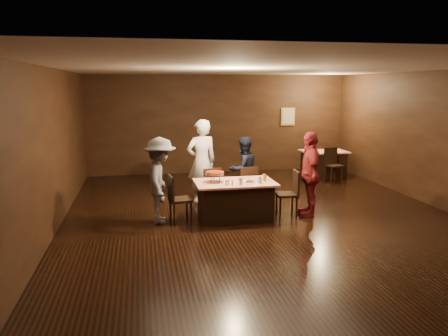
% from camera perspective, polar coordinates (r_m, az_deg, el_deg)
% --- Properties ---
extents(room, '(10.00, 10.04, 3.02)m').
position_cam_1_polar(room, '(8.63, 5.39, 7.13)').
color(room, black).
rests_on(room, ground).
extents(main_table, '(1.60, 1.00, 0.77)m').
position_cam_1_polar(main_table, '(8.86, 1.42, -4.23)').
color(main_table, red).
rests_on(main_table, ground).
extents(back_table, '(1.30, 0.90, 0.77)m').
position_cam_1_polar(back_table, '(13.30, 12.86, 0.56)').
color(back_table, red).
rests_on(back_table, ground).
extents(chair_far_left, '(0.51, 0.51, 0.95)m').
position_cam_1_polar(chair_far_left, '(9.48, -1.91, -2.67)').
color(chair_far_left, black).
rests_on(chair_far_left, ground).
extents(chair_far_right, '(0.50, 0.50, 0.95)m').
position_cam_1_polar(chair_far_right, '(9.64, 2.80, -2.46)').
color(chair_far_right, black).
rests_on(chair_far_right, ground).
extents(chair_end_left, '(0.48, 0.48, 0.95)m').
position_cam_1_polar(chair_end_left, '(8.68, -5.71, -3.99)').
color(chair_end_left, black).
rests_on(chair_end_left, ground).
extents(chair_end_right, '(0.45, 0.45, 0.95)m').
position_cam_1_polar(chair_end_right, '(9.13, 8.19, -3.30)').
color(chair_end_right, black).
rests_on(chair_end_right, ground).
extents(chair_back_near, '(0.47, 0.47, 0.95)m').
position_cam_1_polar(chair_back_near, '(12.66, 14.15, 0.41)').
color(chair_back_near, black).
rests_on(chair_back_near, ground).
extents(chair_back_far, '(0.49, 0.49, 0.95)m').
position_cam_1_polar(chair_back_far, '(13.83, 11.89, 1.36)').
color(chair_back_far, black).
rests_on(chair_back_far, ground).
extents(diner_white_jacket, '(0.80, 0.62, 1.93)m').
position_cam_1_polar(diner_white_jacket, '(9.92, -2.95, 0.81)').
color(diner_white_jacket, white).
rests_on(diner_white_jacket, ground).
extents(diner_navy_hoodie, '(0.90, 0.81, 1.53)m').
position_cam_1_polar(diner_navy_hoodie, '(10.07, 2.55, -0.21)').
color(diner_navy_hoodie, black).
rests_on(diner_navy_hoodie, ground).
extents(diner_grey_knit, '(0.70, 1.13, 1.69)m').
position_cam_1_polar(diner_grey_knit, '(8.63, -8.33, -1.60)').
color(diner_grey_knit, slate).
rests_on(diner_grey_knit, ground).
extents(diner_red_shirt, '(0.62, 1.09, 1.76)m').
position_cam_1_polar(diner_red_shirt, '(9.15, 11.13, -0.78)').
color(diner_red_shirt, maroon).
rests_on(diner_red_shirt, ground).
extents(pizza_stand, '(0.38, 0.38, 0.22)m').
position_cam_1_polar(pizza_stand, '(8.71, -1.21, -0.67)').
color(pizza_stand, black).
rests_on(pizza_stand, main_table).
extents(plate_with_slice, '(0.25, 0.25, 0.06)m').
position_cam_1_polar(plate_with_slice, '(8.65, 3.31, -1.82)').
color(plate_with_slice, white).
rests_on(plate_with_slice, main_table).
extents(plate_empty, '(0.25, 0.25, 0.01)m').
position_cam_1_polar(plate_empty, '(9.04, 4.64, -1.40)').
color(plate_empty, white).
rests_on(plate_empty, main_table).
extents(glass_front_left, '(0.08, 0.08, 0.14)m').
position_cam_1_polar(glass_front_left, '(8.48, 2.20, -1.75)').
color(glass_front_left, silver).
rests_on(glass_front_left, main_table).
extents(glass_front_right, '(0.08, 0.08, 0.14)m').
position_cam_1_polar(glass_front_right, '(8.62, 4.71, -1.57)').
color(glass_front_right, silver).
rests_on(glass_front_right, main_table).
extents(glass_amber, '(0.08, 0.08, 0.14)m').
position_cam_1_polar(glass_amber, '(8.85, 5.30, -1.26)').
color(glass_amber, '#BF7F26').
rests_on(glass_amber, main_table).
extents(condiments, '(0.17, 0.10, 0.09)m').
position_cam_1_polar(condiments, '(8.45, 0.65, -1.93)').
color(condiments, silver).
rests_on(condiments, main_table).
extents(napkin_center, '(0.19, 0.19, 0.01)m').
position_cam_1_polar(napkin_center, '(8.84, 3.33, -1.70)').
color(napkin_center, white).
rests_on(napkin_center, main_table).
extents(napkin_left, '(0.21, 0.21, 0.01)m').
position_cam_1_polar(napkin_left, '(8.69, 0.54, -1.89)').
color(napkin_left, white).
rests_on(napkin_left, main_table).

